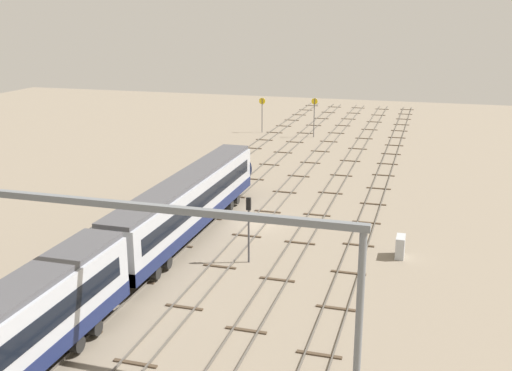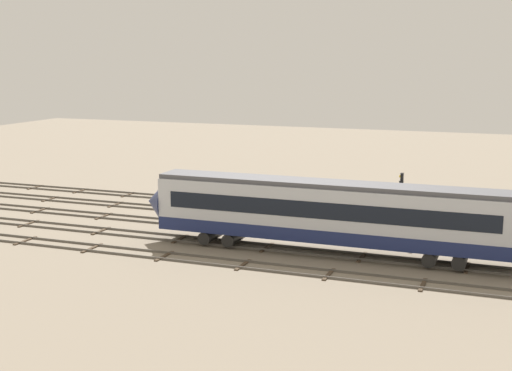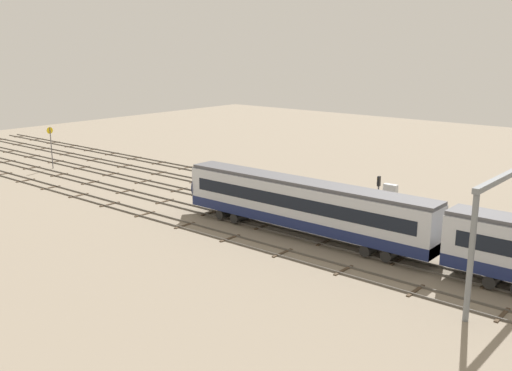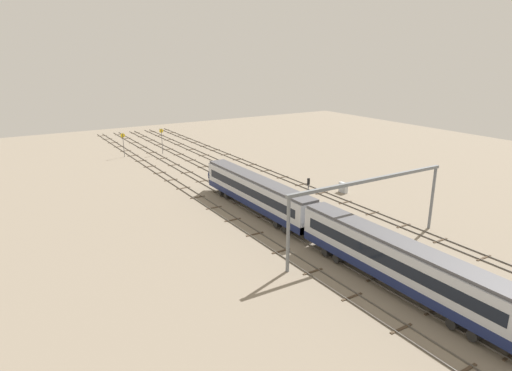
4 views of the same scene
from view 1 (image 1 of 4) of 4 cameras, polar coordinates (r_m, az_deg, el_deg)
The scene contains 11 objects.
ground_plane at distance 51.85m, azimuth 0.16°, elevation -3.55°, with size 156.78×156.78×0.00m, color gray.
track_near_foreground at distance 50.23m, azimuth 9.92°, elevation -4.36°, with size 140.78×2.40×0.16m.
track_second_near at distance 50.84m, azimuth 4.96°, elevation -3.93°, with size 140.78×2.40×0.16m.
track_middle at distance 51.83m, azimuth 0.16°, elevation -3.48°, with size 140.78×2.40×0.16m.
track_with_train at distance 53.16m, azimuth -4.42°, elevation -3.02°, with size 140.78×2.40×0.16m.
track_far_background at distance 54.81m, azimuth -8.75°, elevation -2.58°, with size 140.78×2.40×0.16m.
overhead_gantry at distance 31.19m, azimuth -10.65°, elevation -4.74°, with size 0.40×22.57×8.19m.
speed_sign_near_foreground at distance 90.65m, azimuth 0.57°, elevation 7.06°, with size 0.14×0.94×5.12m.
speed_sign_mid_trackside at distance 87.49m, azimuth 5.45°, elevation 6.80°, with size 0.14×0.89×5.55m.
signal_light_trackside_approach at distance 42.96m, azimuth -0.68°, elevation -3.28°, with size 0.31×0.32×4.83m.
relay_cabinet at distance 45.90m, azimuth 13.29°, elevation -5.57°, with size 1.51×0.63×1.59m.
Camera 1 is at (-46.96, -13.61, 17.25)m, focal length 42.91 mm.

